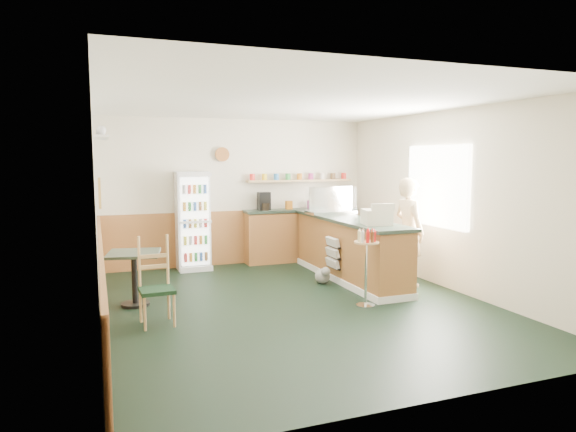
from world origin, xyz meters
name	(u,v)px	position (x,y,z in m)	size (l,w,h in m)	color
ground	(296,305)	(0.00, 0.00, 0.00)	(6.00, 6.00, 0.00)	black
room_envelope	(263,190)	(-0.23, 0.73, 1.52)	(5.04, 6.02, 2.72)	beige
service_counter	(349,251)	(1.35, 1.07, 0.46)	(0.68, 3.01, 1.01)	#A96436
back_counter	(300,232)	(1.19, 2.80, 0.55)	(2.24, 0.42, 1.69)	#A96436
drinks_fridge	(193,221)	(-0.89, 2.74, 0.87)	(0.58, 0.51, 1.74)	silver
display_case	(331,201)	(1.35, 1.78, 1.24)	(0.82, 0.43, 0.47)	silver
cash_register	(377,217)	(1.35, 0.22, 1.12)	(0.38, 0.40, 0.22)	beige
shopkeeper	(409,232)	(2.05, 0.42, 0.84)	(0.56, 0.40, 1.68)	tan
condiment_stand	(366,255)	(0.85, -0.39, 0.70)	(0.33, 0.33, 1.02)	silver
newspaper_rack	(333,253)	(0.99, 0.94, 0.48)	(0.09, 0.41, 0.49)	black
cafe_table	(134,268)	(-2.05, 0.73, 0.51)	(0.77, 0.77, 0.73)	black
cafe_chair	(156,278)	(-1.86, -0.12, 0.55)	(0.41, 0.41, 1.05)	black
dog_doorstop	(323,275)	(0.82, 0.93, 0.14)	(0.24, 0.31, 0.29)	gray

